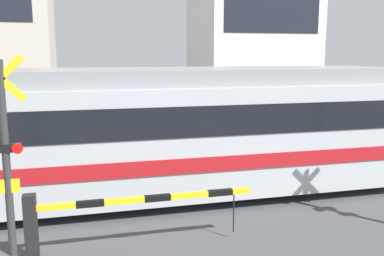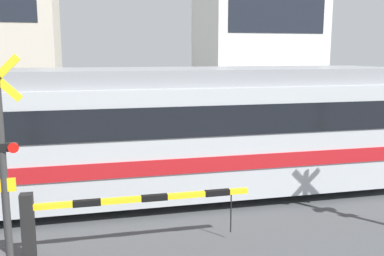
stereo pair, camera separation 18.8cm
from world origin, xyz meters
name	(u,v)px [view 2 (the right image)]	position (x,y,z in m)	size (l,w,h in m)	color
rail_track_near	(199,200)	(0.00, 10.75, 0.04)	(50.00, 0.10, 0.08)	gray
rail_track_far	(185,182)	(0.00, 12.18, 0.04)	(50.00, 0.10, 0.08)	gray
crossing_barrier_near	(90,213)	(-2.44, 8.66, 0.74)	(3.87, 0.20, 1.14)	black
crossing_barrier_far	(246,137)	(2.44, 14.21, 0.74)	(3.87, 0.20, 1.14)	black
crossing_signal_left	(2,160)	(-3.62, 8.10, 1.85)	(0.68, 0.15, 3.36)	#333333
pedestrian	(164,114)	(0.49, 18.15, 0.99)	(0.38, 0.22, 1.72)	brown
building_right_of_street	(256,26)	(6.78, 24.38, 4.84)	(6.02, 5.51, 9.68)	white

